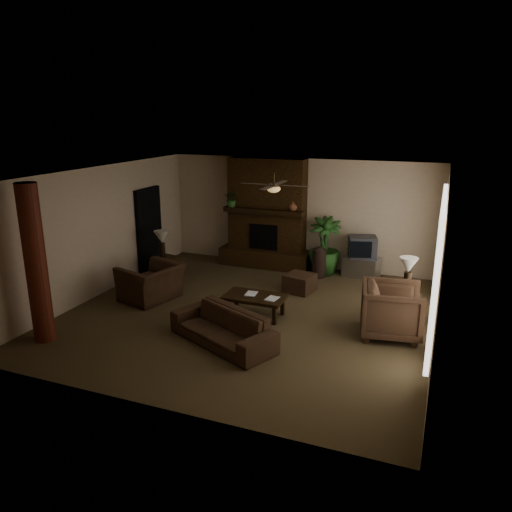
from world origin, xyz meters
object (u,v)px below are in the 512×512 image
at_px(armchair_right, 392,308).
at_px(lamp_right, 408,267).
at_px(sofa, 222,322).
at_px(tv_stand, 361,267).
at_px(floor_plant, 324,258).
at_px(ottoman, 300,283).
at_px(side_table_right, 403,303).
at_px(log_column, 36,265).
at_px(side_table_left, 166,268).
at_px(armchair_left, 151,277).
at_px(coffee_table, 255,298).
at_px(lamp_left, 162,239).
at_px(floor_vase, 319,260).

xyz_separation_m(armchair_right, lamp_right, (0.16, 1.05, 0.47)).
bearing_deg(sofa, tv_stand, 94.73).
bearing_deg(floor_plant, ottoman, -97.28).
bearing_deg(floor_plant, side_table_right, -44.48).
distance_m(ottoman, side_table_right, 2.38).
height_order(log_column, ottoman, log_column).
bearing_deg(side_table_left, armchair_left, -71.44).
relative_size(armchair_right, ottoman, 1.77).
relative_size(coffee_table, lamp_left, 1.85).
xyz_separation_m(lamp_left, side_table_right, (5.63, -0.23, -0.73)).
xyz_separation_m(side_table_left, lamp_right, (5.62, -0.23, 0.73)).
bearing_deg(log_column, ottoman, 48.53).
relative_size(armchair_left, armchair_right, 1.11).
xyz_separation_m(tv_stand, side_table_left, (-4.41, -1.87, 0.03)).
bearing_deg(log_column, armchair_right, 22.70).
relative_size(side_table_left, lamp_right, 0.85).
bearing_deg(side_table_right, armchair_right, -96.75).
relative_size(armchair_right, lamp_right, 1.63).
distance_m(armchair_left, tv_stand, 5.09).
relative_size(ottoman, tv_stand, 0.71).
distance_m(sofa, side_table_right, 3.71).
xyz_separation_m(armchair_right, tv_stand, (-1.06, 3.16, -0.28)).
xyz_separation_m(floor_plant, side_table_right, (2.11, -2.07, -0.12)).
bearing_deg(tv_stand, log_column, -119.78).
bearing_deg(log_column, armchair_left, 73.67).
relative_size(sofa, lamp_left, 3.14).
distance_m(log_column, floor_plant, 6.71).
relative_size(floor_plant, lamp_left, 2.19).
bearing_deg(side_table_right, floor_vase, 140.87).
relative_size(ottoman, side_table_left, 1.09).
bearing_deg(log_column, floor_vase, 54.47).
height_order(armchair_left, ottoman, armchair_left).
bearing_deg(sofa, side_table_left, 160.81).
bearing_deg(floor_vase, tv_stand, 21.42).
xyz_separation_m(ottoman, lamp_right, (2.34, -0.56, 0.80)).
distance_m(armchair_left, lamp_right, 5.32).
relative_size(ottoman, side_table_right, 1.09).
xyz_separation_m(armchair_right, floor_plant, (-1.99, 3.10, -0.13)).
xyz_separation_m(coffee_table, tv_stand, (1.56, 3.22, -0.12)).
relative_size(coffee_table, lamp_right, 1.85).
distance_m(coffee_table, ottoman, 1.74).
xyz_separation_m(armchair_left, lamp_left, (-0.49, 1.28, 0.49)).
distance_m(armchair_left, side_table_left, 1.40).
distance_m(lamp_left, lamp_right, 5.67).
bearing_deg(lamp_left, tv_stand, 23.08).
xyz_separation_m(ottoman, lamp_left, (-3.33, -0.36, 0.80)).
bearing_deg(lamp_right, lamp_left, 177.94).
height_order(ottoman, tv_stand, tv_stand).
height_order(coffee_table, side_table_right, side_table_right).
xyz_separation_m(log_column, lamp_left, (0.21, 3.65, -0.40)).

